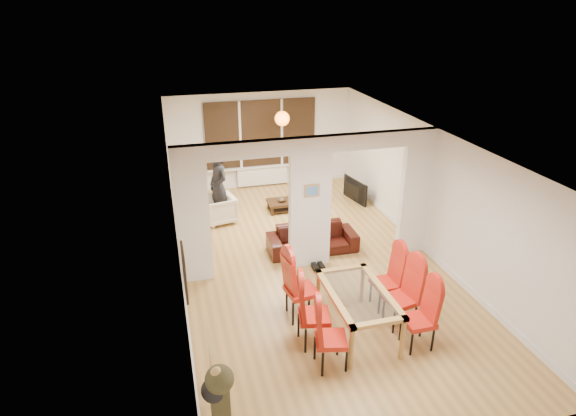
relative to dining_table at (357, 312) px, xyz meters
name	(u,v)px	position (x,y,z in m)	size (l,w,h in m)	color
floor	(309,263)	(-0.09, 2.24, -0.37)	(5.00, 9.00, 0.01)	#B08647
room_walls	(310,204)	(-0.09, 2.24, 0.93)	(5.00, 9.00, 2.60)	silver
divider_wall	(310,204)	(-0.09, 2.24, 0.93)	(5.00, 0.18, 2.60)	white
bay_window_blinds	(261,134)	(-0.09, 6.68, 1.13)	(3.00, 0.08, 1.80)	black
radiator	(262,176)	(-0.09, 6.64, -0.07)	(1.40, 0.08, 0.50)	white
pendant_light	(282,119)	(0.21, 5.54, 1.78)	(0.36, 0.36, 0.36)	orange
stair_newel	(214,374)	(-2.34, -0.96, 0.18)	(0.40, 1.20, 1.10)	tan
wall_poster	(184,272)	(-2.56, -0.16, 1.23)	(0.04, 0.52, 0.67)	gray
pillar_photo	(312,191)	(-0.09, 2.14, 1.23)	(0.30, 0.03, 0.25)	#4C8CD8
dining_table	(357,312)	(0.00, 0.00, 0.00)	(0.89, 1.59, 0.74)	#AB7F3F
dining_chair_la	(331,335)	(-0.65, -0.61, 0.17)	(0.43, 0.43, 1.09)	#B41E12
dining_chair_lb	(314,311)	(-0.73, -0.07, 0.20)	(0.46, 0.46, 1.15)	#B41E12
dining_chair_lc	(302,286)	(-0.73, 0.62, 0.22)	(0.47, 0.47, 1.19)	#B41E12
dining_chair_ra	(419,316)	(0.75, -0.54, 0.16)	(0.43, 0.43, 1.07)	#B41E12
dining_chair_rb	(401,295)	(0.74, 0.01, 0.19)	(0.45, 0.45, 1.12)	#B41E12
dining_chair_rc	(386,279)	(0.72, 0.51, 0.17)	(0.43, 0.43, 1.09)	#B41E12
sofa	(312,239)	(0.13, 2.73, -0.10)	(1.84, 0.72, 0.54)	black
armchair	(219,209)	(-1.56, 4.63, -0.05)	(0.71, 0.69, 0.65)	beige
person	(219,186)	(-1.52, 4.77, 0.46)	(0.40, 0.61, 1.67)	black
television	(352,191)	(1.91, 4.98, -0.08)	(0.13, 1.00, 0.58)	black
coffee_table	(290,205)	(0.23, 4.88, -0.24)	(1.12, 0.56, 0.26)	#321F11
bottle	(297,196)	(0.39, 4.79, 0.02)	(0.07, 0.07, 0.27)	#143F19
bowl	(282,200)	(0.01, 4.85, -0.09)	(0.21, 0.21, 0.05)	#321F11
shoes	(318,267)	(0.02, 1.99, -0.33)	(0.22, 0.24, 0.09)	black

